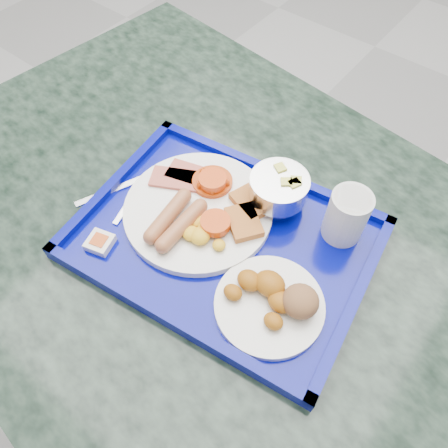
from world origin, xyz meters
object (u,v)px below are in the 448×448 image
at_px(table, 221,286).
at_px(tray, 224,239).
at_px(juice_cup, 347,215).
at_px(fruit_bowl, 279,188).
at_px(main_plate, 201,209).
at_px(bread_plate, 274,301).

bearing_deg(table, tray, -34.16).
relative_size(tray, juice_cup, 5.62).
xyz_separation_m(table, fruit_bowl, (0.05, 0.10, 0.27)).
xyz_separation_m(main_plate, fruit_bowl, (0.09, 0.10, 0.03)).
height_order(table, tray, tray).
bearing_deg(tray, juice_cup, 41.46).
xyz_separation_m(tray, main_plate, (-0.06, 0.01, 0.02)).
bearing_deg(bread_plate, juice_cup, 86.00).
height_order(tray, fruit_bowl, fruit_bowl).
relative_size(table, main_plate, 5.30).
bearing_deg(bread_plate, tray, 159.57).
bearing_deg(fruit_bowl, tray, -104.68).
relative_size(bread_plate, fruit_bowl, 1.65).
bearing_deg(tray, bread_plate, -20.43).
height_order(tray, bread_plate, bread_plate).
distance_m(tray, bread_plate, 0.15).
bearing_deg(fruit_bowl, juice_cup, 8.67).
xyz_separation_m(table, main_plate, (-0.04, 0.00, 0.24)).
relative_size(main_plate, juice_cup, 2.78).
height_order(main_plate, bread_plate, bread_plate).
distance_m(main_plate, bread_plate, 0.21).
distance_m(tray, main_plate, 0.07).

